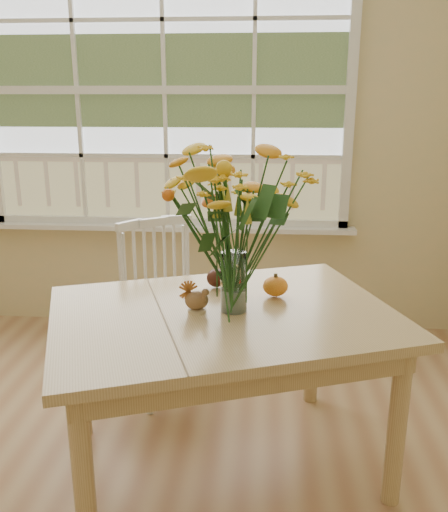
{
  "coord_description": "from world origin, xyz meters",
  "views": [
    {
      "loc": [
        0.63,
        -1.22,
        1.52
      ],
      "look_at": [
        0.48,
        0.76,
        0.93
      ],
      "focal_mm": 38.0,
      "sensor_mm": 36.0,
      "label": 1
    }
  ],
  "objects": [
    {
      "name": "dark_gourd",
      "position": [
        0.42,
        1.02,
        0.74
      ],
      "size": [
        0.13,
        0.13,
        0.08
      ],
      "color": "#38160F",
      "rests_on": "dining_table"
    },
    {
      "name": "flower_vase",
      "position": [
        0.51,
        0.76,
        1.06
      ],
      "size": [
        0.49,
        0.49,
        0.58
      ],
      "color": "white",
      "rests_on": "dining_table"
    },
    {
      "name": "turkey_figurine",
      "position": [
        0.37,
        0.73,
        0.75
      ],
      "size": [
        0.1,
        0.08,
        0.12
      ],
      "rotation": [
        0.0,
        0.0,
        0.21
      ],
      "color": "#CCB78C",
      "rests_on": "dining_table"
    },
    {
      "name": "dining_table",
      "position": [
        0.48,
        0.74,
        0.61
      ],
      "size": [
        1.56,
        1.33,
        0.71
      ],
      "rotation": [
        0.0,
        0.0,
        0.34
      ],
      "color": "tan",
      "rests_on": "floor"
    },
    {
      "name": "windsor_chair",
      "position": [
        0.11,
        1.39,
        0.5
      ],
      "size": [
        0.56,
        0.56,
        0.89
      ],
      "rotation": [
        0.0,
        0.0,
        0.6
      ],
      "color": "white",
      "rests_on": "floor"
    },
    {
      "name": "pumpkin",
      "position": [
        0.68,
        0.92,
        0.75
      ],
      "size": [
        0.11,
        0.11,
        0.08
      ],
      "primitive_type": "ellipsoid",
      "color": "orange",
      "rests_on": "dining_table"
    },
    {
      "name": "wall_back",
      "position": [
        0.0,
        2.25,
        1.35
      ],
      "size": [
        4.0,
        0.02,
        2.7
      ],
      "primitive_type": "cube",
      "color": "beige",
      "rests_on": "floor"
    },
    {
      "name": "window",
      "position": [
        0.0,
        2.21,
        1.53
      ],
      "size": [
        2.42,
        0.12,
        1.74
      ],
      "color": "silver",
      "rests_on": "wall_back"
    }
  ]
}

